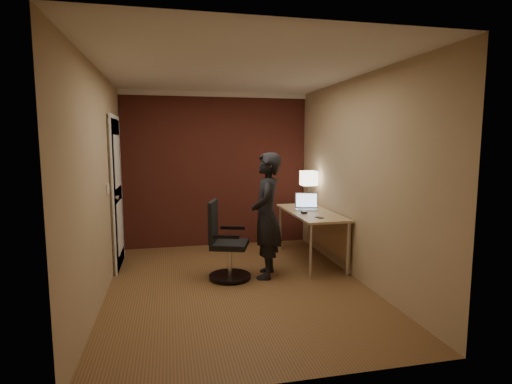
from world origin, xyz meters
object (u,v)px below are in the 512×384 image
Objects in this scene: phone at (319,217)px; desk_lamp at (309,179)px; mouse at (304,212)px; person at (266,215)px; laptop at (306,205)px; desk at (316,220)px; office_chair at (225,246)px.

desk_lamp is at bearing 61.02° from phone.
mouse is at bearing 86.96° from phone.
mouse is 0.71m from person.
laptop is at bearing -114.34° from desk_lamp.
person is (-0.90, -0.97, -0.36)m from desk_lamp.
desk_lamp is at bearing 64.70° from mouse.
laptop is at bearing 110.30° from desk.
person is (-0.76, -0.67, -0.00)m from laptop.
phone is (0.09, -0.34, -0.01)m from mouse.
office_chair is (-1.43, -0.95, -0.72)m from desk_lamp.
phone is 0.07× the size of person.
person is at bearing -132.92° from desk_lamp.
mouse is (-0.29, -0.63, -0.40)m from desk_lamp.
desk_lamp is (0.07, 0.50, 0.55)m from desk.
person reaches higher than laptop.
office_chair reaches higher than mouse.
mouse is at bearing -114.65° from laptop.
mouse is (-0.15, -0.32, -0.05)m from laptop.
laptop is 3.90× the size of mouse.
phone is at bearing -76.37° from mouse.
person is at bearing -138.95° from laptop.
person reaches higher than phone.
person reaches higher than desk.
mouse reaches higher than phone.
laptop is 1.49m from office_chair.
laptop is 1.01m from person.
person reaches higher than office_chair.
office_chair is at bearing -161.63° from desk.
desk is 2.80× the size of desk_lamp.
phone is at bearing -95.14° from laptop.
laptop reaches higher than desk.
laptop is (-0.07, 0.19, 0.19)m from desk.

